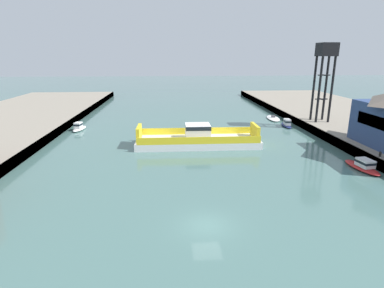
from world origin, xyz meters
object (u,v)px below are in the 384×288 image
Objects in this scene: chain_ferry at (198,139)px; crane_tower at (326,61)px; moored_boat_near_right at (273,118)px; moored_boat_near_left at (363,166)px; moored_boat_mid_right at (79,127)px; moored_boat_mid_left at (287,124)px.

crane_tower reaches higher than chain_ferry.
moored_boat_near_left is at bearing -88.46° from moored_boat_near_right.
moored_boat_near_left is 1.22× the size of moored_boat_mid_right.
crane_tower is at bearing -1.69° from moored_boat_mid_right.
chain_ferry is 2.62× the size of moored_boat_near_right.
crane_tower reaches higher than moored_boat_near_left.
crane_tower is at bearing 23.09° from chain_ferry.
moored_boat_near_left is at bearing -102.55° from crane_tower.
moored_boat_near_right is 1.36× the size of moored_boat_mid_left.
moored_boat_mid_right is (-21.96, 12.09, -0.47)m from chain_ferry.
moored_boat_near_left is at bearing -30.43° from moored_boat_mid_right.
moored_boat_near_left reaches higher than moored_boat_near_right.
chain_ferry is 3.89× the size of moored_boat_mid_right.
chain_ferry is at bearing -156.91° from crane_tower.
moored_boat_mid_right is at bearing 178.31° from crane_tower.
moored_boat_mid_left is 13.69m from crane_tower.
moored_boat_mid_left is at bearing 163.19° from crane_tower.
moored_boat_mid_left is at bearing -88.15° from moored_boat_near_right.
moored_boat_near_right is 7.79m from moored_boat_mid_left.
moored_boat_near_left is 48.57m from moored_boat_mid_right.
moored_boat_mid_right is 48.64m from crane_tower.
moored_boat_mid_right is (-41.25, -0.36, -0.01)m from moored_boat_mid_left.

